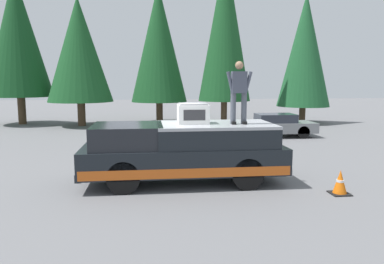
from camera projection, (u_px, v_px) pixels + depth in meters
name	position (u px, v px, depth m)	size (l,w,h in m)	color
ground_plane	(162.00, 179.00, 10.80)	(90.00, 90.00, 0.00)	slate
pickup_truck	(184.00, 152.00, 10.30)	(2.01, 5.54, 1.65)	black
compressor_unit	(193.00, 113.00, 10.26)	(0.65, 0.84, 0.56)	white
person_on_truck_bed	(239.00, 91.00, 10.05)	(0.29, 0.72, 1.69)	#4C515B
parked_car_grey	(274.00, 125.00, 18.73)	(1.64, 4.10, 1.16)	gray
traffic_cone	(340.00, 183.00, 9.31)	(0.47, 0.47, 0.62)	black
conifer_far_left	(305.00, 50.00, 24.20)	(3.41, 3.41, 8.41)	#4C3826
conifer_left	(225.00, 26.00, 23.10)	(3.27, 3.27, 10.76)	#4C3826
conifer_center_left	(159.00, 44.00, 24.42)	(3.69, 3.69, 9.04)	#4C3826
conifer_center_right	(79.00, 50.00, 22.74)	(3.98, 3.98, 7.88)	#4C3826
conifer_right	(17.00, 35.00, 23.45)	(4.08, 4.08, 9.51)	#4C3826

